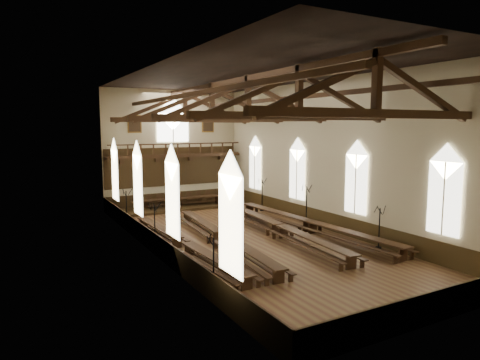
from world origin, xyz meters
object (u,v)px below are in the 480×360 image
object	(u,v)px
dais	(178,208)
candelabrum_left_far	(127,214)
candelabrum_right_near	(379,236)
refectory_row_d	(310,224)
candelabrum_right_far	(262,201)
refectory_row_a	(183,243)
refectory_row_c	(280,227)
candelabrum_right_mid	(306,213)
candelabrum_left_mid	(155,234)
refectory_row_b	(222,236)
high_table	(178,199)
candelabrum_left_near	(214,276)

from	to	relation	value
dais	candelabrum_left_far	size ratio (longest dim) A/B	4.40
candelabrum_right_near	refectory_row_d	bearing A→B (deg)	103.64
candelabrum_right_near	candelabrum_right_far	size ratio (longest dim) A/B	0.92
refectory_row_a	refectory_row_c	bearing A→B (deg)	1.97
dais	candelabrum_right_mid	xyz separation A→B (m)	(5.78, -10.03, 0.78)
refectory_row_a	candelabrum_right_near	world-z (taller)	candelabrum_right_near
candelabrum_left_far	candelabrum_left_mid	bearing A→B (deg)	-90.00
refectory_row_a	refectory_row_d	world-z (taller)	refectory_row_d
refectory_row_b	candelabrum_right_mid	bearing A→B (deg)	13.01
candelabrum_right_mid	candelabrum_right_far	distance (m)	5.89
refectory_row_a	high_table	xyz separation A→B (m)	(4.22, 11.93, 0.32)
dais	high_table	world-z (taller)	high_table
refectory_row_b	candelabrum_left_far	size ratio (longest dim) A/B	5.53
refectory_row_d	candelabrum_right_near	world-z (taller)	candelabrum_right_near
dais	refectory_row_a	bearing A→B (deg)	-109.47
candelabrum_right_near	candelabrum_left_far	bearing A→B (deg)	131.20
candelabrum_right_far	refectory_row_b	bearing A→B (deg)	-134.47
candelabrum_left_mid	candelabrum_right_mid	world-z (taller)	candelabrum_right_mid
refectory_row_c	candelabrum_left_mid	size ratio (longest dim) A/B	5.59
refectory_row_c	candelabrum_left_mid	world-z (taller)	candelabrum_left_mid
refectory_row_b	candelabrum_right_far	bearing A→B (deg)	45.53
refectory_row_a	refectory_row_d	distance (m)	8.84
dais	candelabrum_right_mid	distance (m)	11.60
candelabrum_left_far	candelabrum_right_near	bearing A→B (deg)	-48.80
refectory_row_b	refectory_row_a	bearing A→B (deg)	-176.15
refectory_row_a	refectory_row_b	bearing A→B (deg)	3.85
refectory_row_c	high_table	bearing A→B (deg)	101.72
refectory_row_a	refectory_row_b	xyz separation A→B (m)	(2.52, 0.17, 0.04)
refectory_row_a	refectory_row_d	bearing A→B (deg)	0.13
candelabrum_right_far	candelabrum_right_near	bearing A→B (deg)	-90.00
candelabrum_left_near	refectory_row_c	bearing A→B (deg)	40.10
refectory_row_c	high_table	world-z (taller)	high_table
candelabrum_right_mid	candelabrum_right_far	size ratio (longest dim) A/B	1.08
refectory_row_c	candelabrum_right_near	distance (m)	6.04
refectory_row_a	candelabrum_left_near	xyz separation A→B (m)	(-1.10, -6.29, 0.28)
candelabrum_left_near	candelabrum_right_mid	bearing A→B (deg)	36.42
dais	candelabrum_left_near	xyz separation A→B (m)	(-5.32, -18.22, 0.67)
refectory_row_c	candelabrum_right_mid	distance (m)	3.76
refectory_row_b	candelabrum_right_far	xyz separation A→B (m)	(7.48, 7.62, 0.28)
refectory_row_b	candelabrum_left_far	bearing A→B (deg)	115.07
candelabrum_right_near	candelabrum_right_mid	bearing A→B (deg)	90.00
refectory_row_c	candelabrum_left_mid	distance (m)	7.85
candelabrum_right_far	high_table	bearing A→B (deg)	144.45
refectory_row_a	high_table	distance (m)	12.65
refectory_row_d	candelabrum_left_mid	xyz separation A→B (m)	(-9.93, 1.49, 0.20)
refectory_row_b	candelabrum_left_near	xyz separation A→B (m)	(-3.62, -6.46, 0.24)
refectory_row_c	high_table	xyz separation A→B (m)	(-2.43, 11.70, 0.25)
refectory_row_b	candelabrum_right_far	world-z (taller)	candelabrum_right_far
refectory_row_b	candelabrum_right_near	xyz separation A→B (m)	(7.48, -4.95, 0.21)
candelabrum_left_far	candelabrum_right_far	size ratio (longest dim) A/B	0.97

